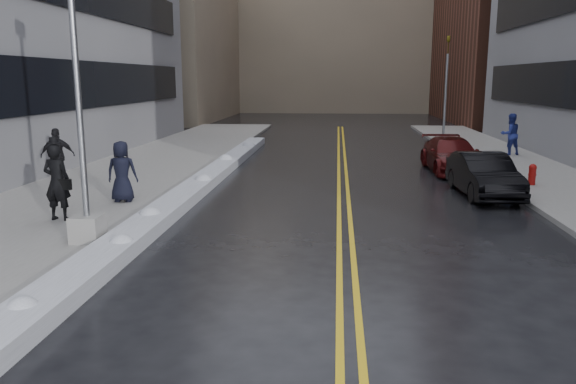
% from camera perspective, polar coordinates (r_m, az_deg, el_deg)
% --- Properties ---
extents(ground, '(160.00, 160.00, 0.00)m').
position_cam_1_polar(ground, '(10.70, -7.60, -9.24)').
color(ground, black).
rests_on(ground, ground).
extents(sidewalk_west, '(5.50, 50.00, 0.15)m').
position_cam_1_polar(sidewalk_west, '(21.64, -16.80, 1.16)').
color(sidewalk_west, gray).
rests_on(sidewalk_west, ground).
extents(sidewalk_east, '(4.00, 50.00, 0.15)m').
position_cam_1_polar(sidewalk_east, '(21.54, 25.99, 0.43)').
color(sidewalk_east, gray).
rests_on(sidewalk_east, ground).
extents(lane_line_left, '(0.12, 50.00, 0.01)m').
position_cam_1_polar(lane_line_left, '(20.11, 5.19, 0.65)').
color(lane_line_left, gold).
rests_on(lane_line_left, ground).
extents(lane_line_right, '(0.12, 50.00, 0.01)m').
position_cam_1_polar(lane_line_right, '(20.12, 6.04, 0.63)').
color(lane_line_right, gold).
rests_on(lane_line_right, ground).
extents(snow_ridge, '(0.90, 30.00, 0.34)m').
position_cam_1_polar(snow_ridge, '(18.72, -9.65, 0.23)').
color(snow_ridge, silver).
rests_on(snow_ridge, ground).
extents(building_west_far, '(14.00, 22.00, 18.00)m').
position_cam_1_polar(building_west_far, '(56.86, -13.78, 16.44)').
color(building_west_far, gray).
rests_on(building_west_far, ground).
extents(building_far, '(36.00, 16.00, 22.00)m').
position_cam_1_polar(building_far, '(70.13, 5.01, 17.35)').
color(building_far, gray).
rests_on(building_far, ground).
extents(lamppost, '(0.65, 0.65, 7.62)m').
position_cam_1_polar(lamppost, '(13.06, -20.29, 5.35)').
color(lamppost, gray).
rests_on(lamppost, sidewalk_west).
extents(fire_hydrant, '(0.26, 0.26, 0.73)m').
position_cam_1_polar(fire_hydrant, '(21.12, 23.57, 1.75)').
color(fire_hydrant, maroon).
rests_on(fire_hydrant, sidewalk_east).
extents(traffic_signal, '(0.16, 0.20, 6.00)m').
position_cam_1_polar(traffic_signal, '(34.33, 15.76, 10.45)').
color(traffic_signal, gray).
rests_on(traffic_signal, sidewalk_east).
extents(pedestrian_fedora, '(0.77, 0.55, 1.99)m').
position_cam_1_polar(pedestrian_fedora, '(15.59, -22.41, 0.93)').
color(pedestrian_fedora, black).
rests_on(pedestrian_fedora, sidewalk_west).
extents(pedestrian_c, '(0.94, 0.66, 1.82)m').
position_cam_1_polar(pedestrian_c, '(17.34, -16.52, 2.01)').
color(pedestrian_c, black).
rests_on(pedestrian_c, sidewalk_west).
extents(pedestrian_d, '(1.22, 0.88, 1.92)m').
position_cam_1_polar(pedestrian_d, '(21.33, -22.35, 3.45)').
color(pedestrian_d, black).
rests_on(pedestrian_d, sidewalk_west).
extents(pedestrian_east, '(1.13, 0.98, 1.98)m').
position_cam_1_polar(pedestrian_east, '(29.02, 21.64, 5.48)').
color(pedestrian_east, navy).
rests_on(pedestrian_east, sidewalk_east).
extents(car_black, '(1.70, 4.31, 1.40)m').
position_cam_1_polar(car_black, '(19.24, 19.25, 1.65)').
color(car_black, black).
rests_on(car_black, ground).
extents(car_maroon, '(2.10, 4.81, 1.38)m').
position_cam_1_polar(car_maroon, '(23.93, 16.28, 3.62)').
color(car_maroon, '#440A0B').
rests_on(car_maroon, ground).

